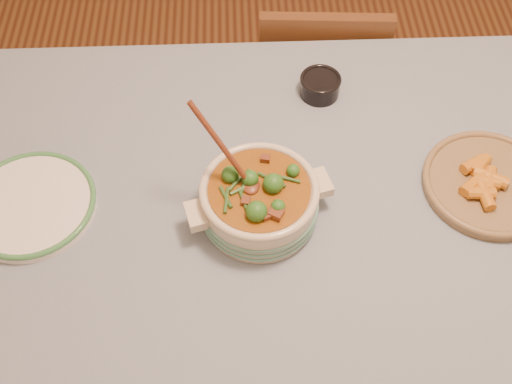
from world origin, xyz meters
TOP-DOWN VIEW (x-y plane):
  - floor at (0.00, 0.00)m, footprint 4.50×4.50m
  - dining_table at (0.00, 0.00)m, footprint 1.68×1.08m
  - stew_casserole at (-0.13, -0.03)m, footprint 0.33×0.31m
  - white_plate at (-0.64, 0.01)m, footprint 0.37×0.37m
  - condiment_bowl at (0.04, 0.34)m, footprint 0.12×0.12m
  - fried_plate at (0.40, 0.03)m, footprint 0.39×0.39m
  - chair_far at (0.09, 0.68)m, footprint 0.40×0.40m

SIDE VIEW (x-z plane):
  - floor at x=0.00m, z-range 0.00..0.00m
  - chair_far at x=0.09m, z-range 0.05..0.86m
  - dining_table at x=0.00m, z-range 0.29..1.04m
  - white_plate at x=-0.64m, z-range 0.76..0.78m
  - fried_plate at x=0.40m, z-range 0.75..0.80m
  - condiment_bowl at x=0.04m, z-range 0.76..0.81m
  - stew_casserole at x=-0.13m, z-range 0.67..0.97m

